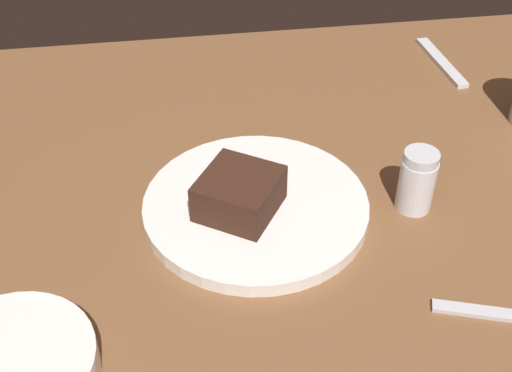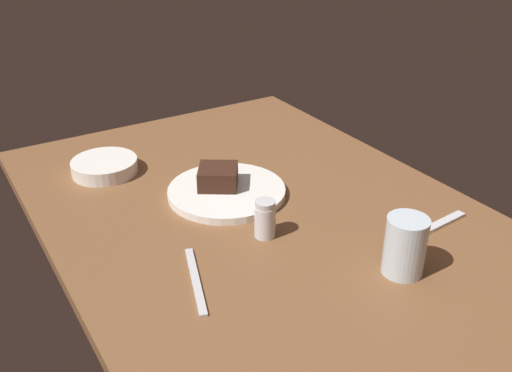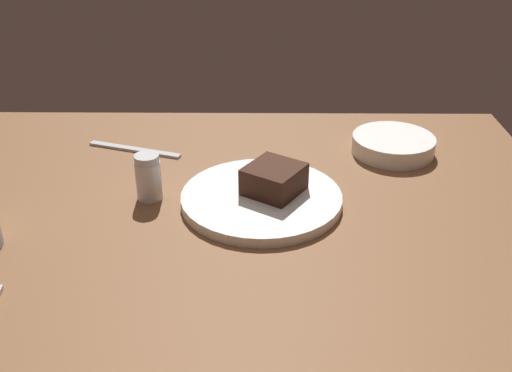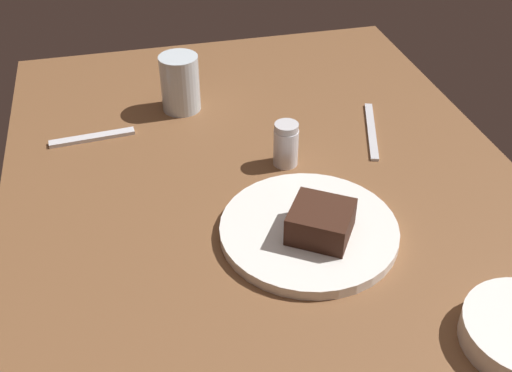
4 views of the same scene
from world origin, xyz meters
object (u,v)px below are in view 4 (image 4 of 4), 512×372
dessert_plate (309,230)px  butter_knife (371,131)px  water_glass (180,83)px  dessert_spoon (92,138)px  salt_shaker (286,144)px  chocolate_cake_slice (321,222)px

dessert_plate → butter_knife: size_ratio=1.36×
dessert_plate → water_glass: bearing=17.3°
water_glass → dessert_spoon: bearing=112.7°
water_glass → butter_knife: bearing=-117.1°
salt_shaker → dessert_plate: bearing=174.8°
dessert_plate → salt_shaker: size_ratio=3.36×
dessert_plate → butter_knife: 31.20cm
water_glass → dessert_spoon: 19.30cm
water_glass → salt_shaker: bearing=-147.5°
dessert_plate → chocolate_cake_slice: (-2.00, -0.98, 3.07)cm
salt_shaker → dessert_spoon: 35.25cm
chocolate_cake_slice → butter_knife: (26.25, -18.66, -3.66)cm
dessert_plate → dessert_spoon: 45.00cm
chocolate_cake_slice → dessert_spoon: 47.28cm
water_glass → butter_knife: 36.72cm
chocolate_cake_slice → salt_shaker: (20.29, -0.68, -0.10)cm
salt_shaker → dessert_spoon: bearing=64.0°
butter_knife → water_glass: bearing=81.4°
dessert_spoon → water_glass: bearing=-161.9°
salt_shaker → dessert_spoon: (15.35, 31.55, -3.46)cm
dessert_plate → salt_shaker: 18.60cm
dessert_plate → dessert_spoon: dessert_plate is taller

